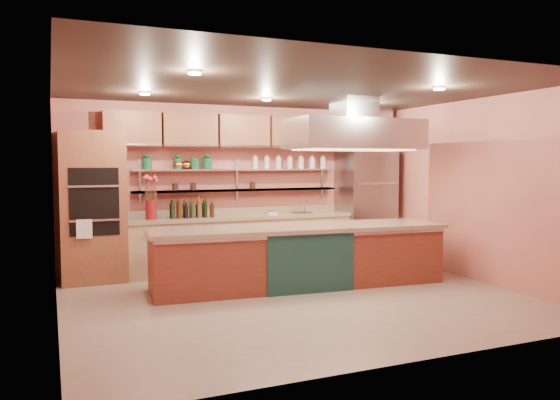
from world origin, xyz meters
name	(u,v)px	position (x,y,z in m)	size (l,w,h in m)	color
floor	(299,300)	(0.00, 0.00, -0.01)	(6.00, 5.00, 0.02)	gray
ceiling	(300,88)	(0.00, 0.00, 2.80)	(6.00, 5.00, 0.02)	black
wall_back	(239,187)	(0.00, 2.50, 1.40)	(6.00, 0.04, 2.80)	#BA6258
wall_front	(417,210)	(0.00, -2.50, 1.40)	(6.00, 0.04, 2.80)	#BA6258
wall_left	(54,201)	(-3.00, 0.00, 1.40)	(0.04, 5.00, 2.80)	#BA6258
wall_right	(477,190)	(3.00, 0.00, 1.40)	(0.04, 5.00, 2.80)	#BA6258
oven_stack	(93,207)	(-2.45, 2.18, 1.15)	(0.95, 0.64, 2.30)	brown
refrigerator	(366,204)	(2.35, 2.14, 1.05)	(0.95, 0.72, 2.10)	gray
back_counter	(242,242)	(-0.05, 2.20, 0.47)	(3.84, 0.64, 0.93)	tan
wall_shelf_lower	(239,190)	(-0.05, 2.37, 1.35)	(3.60, 0.26, 0.03)	#AFB1B6
wall_shelf_upper	(239,170)	(-0.05, 2.37, 1.70)	(3.60, 0.26, 0.03)	#AFB1B6
upper_cabinets	(242,132)	(0.00, 2.32, 2.35)	(4.60, 0.36, 0.55)	brown
range_hood	(354,134)	(1.22, 0.68, 2.25)	(2.00, 1.00, 0.45)	#AFB1B6
ceiling_downlights	(294,92)	(0.00, 0.20, 2.77)	(4.00, 2.80, 0.02)	#FFE5A5
island	(300,256)	(0.32, 0.68, 0.45)	(4.30, 0.93, 0.90)	maroon
flower_vase	(151,210)	(-1.58, 2.15, 1.08)	(0.17, 0.17, 0.30)	maroon
oil_bottle_cluster	(192,210)	(-0.93, 2.15, 1.05)	(0.76, 0.22, 0.24)	black
kitchen_scale	(272,212)	(0.48, 2.15, 0.97)	(0.16, 0.12, 0.09)	silver
bar_faucet	(304,207)	(1.14, 2.25, 1.03)	(0.03, 0.03, 0.19)	white
copper_kettle	(186,165)	(-0.96, 2.37, 1.79)	(0.18, 0.18, 0.14)	#C2542C
green_canister	(195,164)	(-0.82, 2.37, 1.80)	(0.15, 0.15, 0.18)	#104D26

